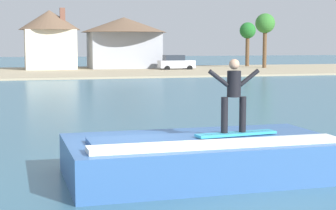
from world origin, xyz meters
TOP-DOWN VIEW (x-y plane):
  - ground_plane at (0.00, 0.00)m, footprint 260.00×260.00m
  - wave_crest at (1.75, 0.03)m, footprint 6.32×3.40m
  - surfboard at (2.46, -0.36)m, footprint 2.01×0.59m
  - surfer at (2.40, -0.34)m, footprint 1.26×0.32m
  - shoreline_bank at (0.00, 49.70)m, footprint 120.00×23.97m
  - car_far_shore at (16.38, 50.97)m, footprint 4.25×2.08m
  - house_gabled_white at (11.18, 56.00)m, footprint 10.64×10.64m
  - house_small_cottage at (2.13, 55.63)m, footprint 7.24×7.24m
  - tree_tall_bare at (28.27, 57.05)m, footprint 2.16×2.16m
  - tree_short_bushy at (28.37, 51.98)m, footprint 2.47×2.47m

SIDE VIEW (x-z plane):
  - ground_plane at x=0.00m, z-range 0.00..0.00m
  - shoreline_bank at x=0.00m, z-range 0.00..0.17m
  - wave_crest at x=1.75m, z-range -0.03..1.01m
  - car_far_shore at x=16.38m, z-range 0.02..1.88m
  - surfboard at x=2.46m, z-range 1.04..1.10m
  - surfer at x=2.40m, z-range 1.20..2.90m
  - house_gabled_white at x=11.18m, z-range 0.69..7.14m
  - house_small_cottage at x=2.13m, z-range 0.30..7.69m
  - tree_tall_bare at x=28.27m, z-range 1.66..7.71m
  - tree_short_bushy at x=28.37m, z-range 2.01..8.98m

